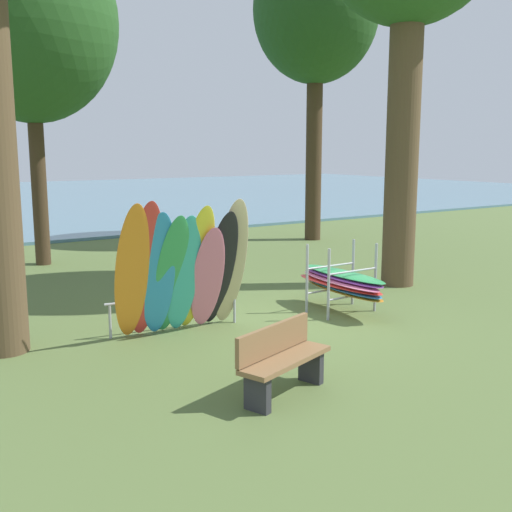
# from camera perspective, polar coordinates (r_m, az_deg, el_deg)

# --- Properties ---
(ground_plane) EXTENTS (80.00, 80.00, 0.00)m
(ground_plane) POSITION_cam_1_polar(r_m,az_deg,el_deg) (10.52, 1.80, -6.29)
(ground_plane) COLOR #566B38
(tree_mid_behind) EXTENTS (4.22, 4.22, 8.39)m
(tree_mid_behind) POSITION_cam_1_polar(r_m,az_deg,el_deg) (16.79, -20.15, 19.61)
(tree_mid_behind) COLOR #42301E
(tree_mid_behind) RESTS_ON ground
(tree_far_left_back) EXTENTS (3.89, 3.89, 9.38)m
(tree_far_left_back) POSITION_cam_1_polar(r_m,az_deg,el_deg) (20.52, 5.55, 21.42)
(tree_far_left_back) COLOR #42301E
(tree_far_left_back) RESTS_ON ground
(leaning_board_pile) EXTENTS (2.32, 1.09, 2.21)m
(leaning_board_pile) POSITION_cam_1_polar(r_m,az_deg,el_deg) (9.72, -6.75, -1.51)
(leaning_board_pile) COLOR orange
(leaning_board_pile) RESTS_ON ground
(board_storage_rack) EXTENTS (1.15, 2.13, 1.25)m
(board_storage_rack) POSITION_cam_1_polar(r_m,az_deg,el_deg) (11.28, 7.88, -2.39)
(board_storage_rack) COLOR #9EA0A5
(board_storage_rack) RESTS_ON ground
(park_bench) EXTENTS (1.46, 0.85, 0.85)m
(park_bench) POSITION_cam_1_polar(r_m,az_deg,el_deg) (7.50, 2.39, -9.40)
(park_bench) COLOR #2D2D33
(park_bench) RESTS_ON ground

